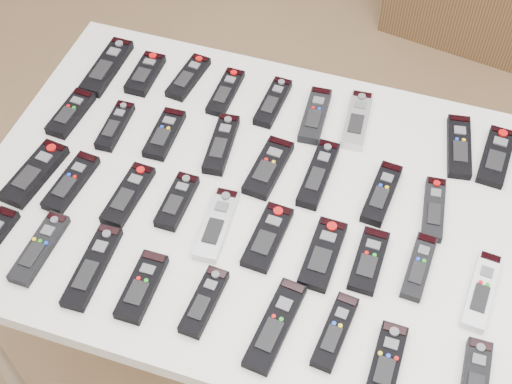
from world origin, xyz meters
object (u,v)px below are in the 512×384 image
(remote_31, at_px, (204,302))
(remote_22, at_px, (268,237))
(remote_5, at_px, (315,115))
(remote_35, at_px, (475,379))
(remote_7, at_px, (459,146))
(remote_6, at_px, (357,120))
(remote_9, at_px, (71,113))
(remote_15, at_px, (382,193))
(remote_10, at_px, (115,126))
(remote_1, at_px, (145,74))
(remote_16, at_px, (434,209))
(remote_0, at_px, (107,67))
(remote_13, at_px, (268,167))
(remote_20, at_px, (177,201))
(remote_30, at_px, (142,287))
(remote_33, at_px, (335,332))
(remote_32, at_px, (275,325))
(remote_2, at_px, (188,77))
(remote_29, at_px, (92,267))
(remote_34, at_px, (386,363))
(remote_8, at_px, (496,156))
(remote_23, at_px, (323,254))
(remote_19, at_px, (128,195))
(remote_12, at_px, (221,144))
(remote_14, at_px, (318,174))
(remote_11, at_px, (165,134))
(remote_4, at_px, (273,102))
(remote_21, at_px, (217,224))
(remote_28, at_px, (40,248))
(remote_24, at_px, (369,261))
(table, at_px, (256,213))

(remote_31, bearing_deg, remote_22, 72.40)
(remote_5, height_order, remote_31, same)
(remote_22, xyz_separation_m, remote_35, (0.46, -0.18, 0.00))
(remote_5, relative_size, remote_7, 0.93)
(remote_5, relative_size, remote_6, 0.97)
(remote_9, distance_m, remote_15, 0.77)
(remote_10, relative_size, remote_31, 0.98)
(remote_1, xyz_separation_m, remote_16, (0.77, -0.20, -0.00))
(remote_10, bearing_deg, remote_0, 118.33)
(remote_9, xyz_separation_m, remote_13, (0.51, -0.01, -0.00))
(remote_13, height_order, remote_20, remote_20)
(remote_35, bearing_deg, remote_30, -179.82)
(remote_0, distance_m, remote_33, 0.92)
(remote_6, bearing_deg, remote_1, 176.72)
(remote_22, xyz_separation_m, remote_32, (0.08, -0.19, 0.00))
(remote_20, bearing_deg, remote_7, 32.79)
(remote_2, xyz_separation_m, remote_29, (0.02, -0.59, 0.00))
(remote_20, distance_m, remote_31, 0.26)
(remote_33, height_order, remote_34, remote_33)
(remote_6, distance_m, remote_34, 0.63)
(remote_8, relative_size, remote_22, 1.05)
(remote_8, xyz_separation_m, remote_34, (-0.14, -0.58, 0.00))
(remote_23, bearing_deg, remote_19, 179.18)
(remote_19, bearing_deg, remote_6, 44.21)
(remote_2, bearing_deg, remote_33, -40.83)
(remote_12, distance_m, remote_33, 0.54)
(remote_9, bearing_deg, remote_16, 3.02)
(remote_14, relative_size, remote_33, 1.18)
(remote_13, bearing_deg, remote_19, -142.93)
(remote_10, bearing_deg, remote_11, 3.92)
(remote_7, bearing_deg, remote_13, -162.56)
(remote_12, distance_m, remote_20, 0.19)
(remote_4, bearing_deg, remote_21, -87.91)
(remote_4, distance_m, remote_14, 0.25)
(remote_31, bearing_deg, remote_35, 3.78)
(remote_5, relative_size, remote_14, 0.91)
(remote_9, distance_m, remote_11, 0.24)
(remote_13, relative_size, remote_28, 0.96)
(remote_24, relative_size, remote_28, 0.86)
(remote_0, xyz_separation_m, remote_20, (0.34, -0.35, 0.00))
(remote_32, bearing_deg, remote_20, 149.22)
(remote_8, bearing_deg, remote_1, -175.84)
(remote_7, relative_size, remote_11, 1.22)
(remote_0, distance_m, remote_16, 0.90)
(table, bearing_deg, remote_16, 12.32)
(remote_23, xyz_separation_m, remote_30, (-0.33, -0.19, 0.00))
(remote_5, height_order, remote_30, same)
(remote_32, relative_size, remote_33, 1.24)
(remote_24, bearing_deg, remote_34, -68.24)
(remote_0, xyz_separation_m, remote_12, (0.37, -0.16, 0.00))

